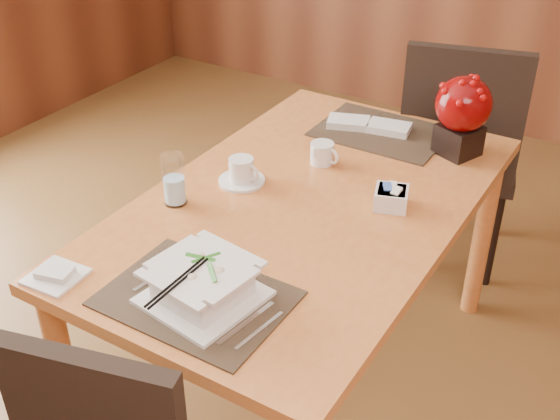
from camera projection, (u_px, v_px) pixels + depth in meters
The scene contains 12 objects.
dining_table at pixel (305, 227), 2.19m from camera, with size 0.90×1.50×0.75m.
placemat_near at pixel (196, 298), 1.74m from camera, with size 0.45×0.33×0.01m, color black.
placemat_far at pixel (381, 132), 2.53m from camera, with size 0.45×0.33×0.01m, color black.
soup_setting at pixel (202, 284), 1.71m from camera, with size 0.29×0.29×0.10m.
coffee_cup at pixel (241, 172), 2.21m from camera, with size 0.15×0.15×0.08m.
water_glass at pixel (174, 180), 2.08m from camera, with size 0.07×0.07×0.16m, color silver.
creamer_jug at pixel (322, 153), 2.32m from camera, with size 0.10×0.10×0.07m, color silver, non-canonical shape.
sugar_caddy at pixel (391, 198), 2.09m from camera, with size 0.10×0.10×0.06m, color silver.
berry_decor at pixel (463, 111), 2.31m from camera, with size 0.19×0.19×0.28m.
napkins_far at pixel (371, 125), 2.54m from camera, with size 0.30×0.11×0.03m, color silver, non-canonical shape.
bread_plate at pixel (56, 276), 1.81m from camera, with size 0.13×0.13×0.01m, color silver.
far_chair at pixel (458, 146), 2.83m from camera, with size 0.58×0.58×1.02m.
Camera 1 is at (0.88, -1.00, 1.86)m, focal length 45.00 mm.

